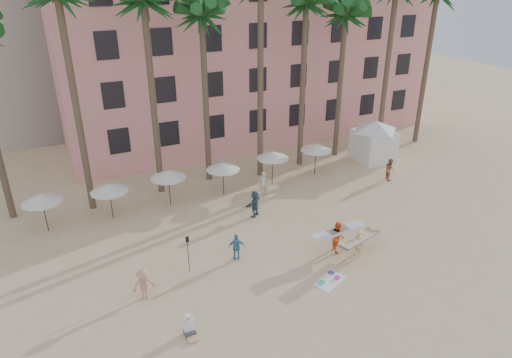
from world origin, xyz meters
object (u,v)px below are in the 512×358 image
object	(u,v)px
pink_hotel	(245,49)
cabana	(374,137)
carrier_yellow	(359,241)
carrier_white	(338,235)

from	to	relation	value
pink_hotel	cabana	xyz separation A→B (m)	(6.24, -12.87, -5.93)
cabana	carrier_yellow	world-z (taller)	cabana
cabana	carrier_yellow	bearing A→B (deg)	-132.03
cabana	carrier_white	xyz separation A→B (m)	(-11.05, -10.42, -1.07)
pink_hotel	cabana	bearing A→B (deg)	-64.14
cabana	carrier_yellow	xyz separation A→B (m)	(-10.30, -11.42, -1.10)
pink_hotel	carrier_white	bearing A→B (deg)	-101.67
pink_hotel	carrier_yellow	world-z (taller)	pink_hotel
cabana	carrier_white	bearing A→B (deg)	-136.69
cabana	carrier_yellow	distance (m)	15.42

